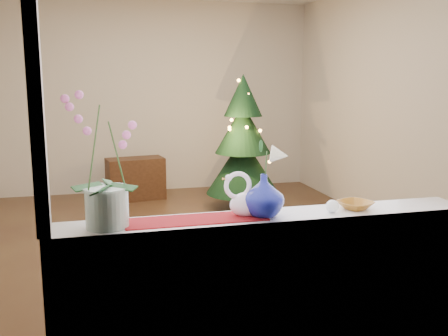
# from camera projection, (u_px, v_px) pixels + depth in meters

# --- Properties ---
(ground) EXTENTS (5.00, 5.00, 0.00)m
(ground) POSITION_uv_depth(u_px,v_px,m) (188.00, 242.00, 4.98)
(ground) COLOR #3B2218
(ground) RESTS_ON ground
(wall_back) EXTENTS (4.50, 0.10, 2.70)m
(wall_back) POSITION_uv_depth(u_px,v_px,m) (156.00, 97.00, 7.12)
(wall_back) COLOR beige
(wall_back) RESTS_ON ground
(wall_front) EXTENTS (4.50, 0.10, 2.70)m
(wall_front) POSITION_uv_depth(u_px,v_px,m) (280.00, 134.00, 2.35)
(wall_front) COLOR beige
(wall_front) RESTS_ON ground
(wall_right) EXTENTS (0.10, 5.00, 2.70)m
(wall_right) POSITION_uv_depth(u_px,v_px,m) (396.00, 104.00, 5.29)
(wall_right) COLOR beige
(wall_right) RESTS_ON ground
(window_apron) EXTENTS (2.20, 0.08, 0.88)m
(window_apron) POSITION_uv_depth(u_px,v_px,m) (273.00, 310.00, 2.55)
(window_apron) COLOR white
(window_apron) RESTS_ON ground
(windowsill) EXTENTS (2.20, 0.26, 0.04)m
(windowsill) POSITION_uv_depth(u_px,v_px,m) (269.00, 219.00, 2.56)
(windowsill) COLOR white
(windowsill) RESTS_ON window_apron
(window_frame) EXTENTS (2.22, 0.06, 1.60)m
(window_frame) POSITION_uv_depth(u_px,v_px,m) (279.00, 59.00, 2.32)
(window_frame) COLOR white
(window_frame) RESTS_ON windowsill
(runner) EXTENTS (0.70, 0.20, 0.01)m
(runner) POSITION_uv_depth(u_px,v_px,m) (196.00, 219.00, 2.46)
(runner) COLOR maroon
(runner) RESTS_ON windowsill
(orchid_pot) EXTENTS (0.26, 0.26, 0.64)m
(orchid_pot) POSITION_uv_depth(u_px,v_px,m) (105.00, 160.00, 2.29)
(orchid_pot) COLOR beige
(orchid_pot) RESTS_ON windowsill
(swan) EXTENTS (0.27, 0.15, 0.22)m
(swan) POSITION_uv_depth(u_px,v_px,m) (248.00, 195.00, 2.52)
(swan) COLOR white
(swan) RESTS_ON windowsill
(blue_vase) EXTENTS (0.26, 0.26, 0.25)m
(blue_vase) POSITION_uv_depth(u_px,v_px,m) (264.00, 192.00, 2.51)
(blue_vase) COLOR navy
(blue_vase) RESTS_ON windowsill
(lily) EXTENTS (0.14, 0.08, 0.19)m
(lily) POSITION_uv_depth(u_px,v_px,m) (264.00, 149.00, 2.47)
(lily) COLOR beige
(lily) RESTS_ON blue_vase
(paperweight) EXTENTS (0.08, 0.08, 0.07)m
(paperweight) POSITION_uv_depth(u_px,v_px,m) (332.00, 206.00, 2.59)
(paperweight) COLOR white
(paperweight) RESTS_ON windowsill
(amber_dish) EXTENTS (0.19, 0.19, 0.04)m
(amber_dish) POSITION_uv_depth(u_px,v_px,m) (355.00, 206.00, 2.67)
(amber_dish) COLOR #935E1C
(amber_dish) RESTS_ON windowsill
(xmas_tree) EXTENTS (0.97, 0.97, 1.67)m
(xmas_tree) POSITION_uv_depth(u_px,v_px,m) (243.00, 142.00, 6.17)
(xmas_tree) COLOR black
(xmas_tree) RESTS_ON ground
(side_table) EXTENTS (0.80, 0.48, 0.56)m
(side_table) POSITION_uv_depth(u_px,v_px,m) (136.00, 179.00, 6.73)
(side_table) COLOR black
(side_table) RESTS_ON ground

